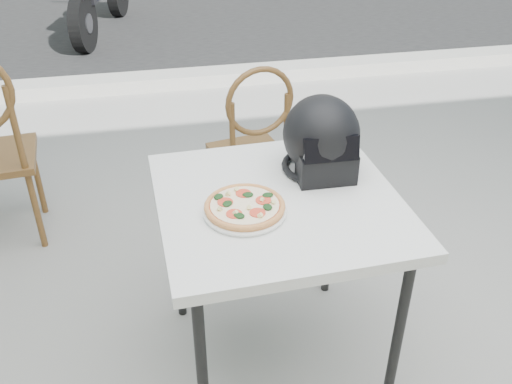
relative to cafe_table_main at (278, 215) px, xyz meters
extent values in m
plane|color=#9B9993|center=(0.32, 0.24, -0.75)|extent=(80.00, 80.00, 0.00)
cube|color=#A6A49B|center=(0.32, 3.24, -0.69)|extent=(30.00, 0.25, 0.12)
cube|color=silver|center=(0.00, 0.00, 0.05)|extent=(0.90, 0.90, 0.04)
cylinder|color=black|center=(-0.35, -0.37, -0.36)|extent=(0.04, 0.04, 0.78)
cylinder|color=black|center=(0.37, -0.35, -0.36)|extent=(0.04, 0.04, 0.78)
cylinder|color=black|center=(-0.37, 0.35, -0.36)|extent=(0.04, 0.04, 0.78)
cylinder|color=black|center=(0.35, 0.37, -0.36)|extent=(0.04, 0.04, 0.78)
cylinder|color=white|center=(-0.14, -0.07, 0.08)|extent=(0.34, 0.34, 0.01)
torus|color=white|center=(-0.14, -0.07, 0.09)|extent=(0.36, 0.36, 0.02)
cylinder|color=#D68D4E|center=(-0.14, -0.07, 0.10)|extent=(0.28, 0.28, 0.01)
torus|color=#D68D4E|center=(-0.14, -0.07, 0.11)|extent=(0.29, 0.29, 0.02)
cylinder|color=#AD3213|center=(-0.14, -0.07, 0.11)|extent=(0.25, 0.25, 0.00)
cylinder|color=#FDE9C2|center=(-0.14, -0.07, 0.11)|extent=(0.25, 0.25, 0.00)
cylinder|color=red|center=(-0.07, -0.06, 0.11)|extent=(0.06, 0.06, 0.00)
cylinder|color=red|center=(-0.13, 0.00, 0.11)|extent=(0.06, 0.06, 0.00)
cylinder|color=red|center=(-0.20, -0.04, 0.11)|extent=(0.06, 0.06, 0.00)
cylinder|color=red|center=(-0.18, -0.12, 0.11)|extent=(0.06, 0.06, 0.00)
cylinder|color=red|center=(-0.11, -0.13, 0.11)|extent=(0.06, 0.06, 0.00)
ellipsoid|color=#133413|center=(-0.12, -0.02, 0.11)|extent=(0.04, 0.03, 0.01)
ellipsoid|color=#133413|center=(-0.20, -0.06, 0.11)|extent=(0.05, 0.05, 0.01)
ellipsoid|color=#133413|center=(-0.07, -0.11, 0.11)|extent=(0.03, 0.04, 0.01)
ellipsoid|color=#133413|center=(-0.17, -0.14, 0.11)|extent=(0.05, 0.05, 0.01)
ellipsoid|color=#133413|center=(-0.05, -0.03, 0.11)|extent=(0.04, 0.04, 0.01)
ellipsoid|color=#133413|center=(-0.22, -0.01, 0.11)|extent=(0.05, 0.05, 0.01)
cylinder|color=#F4E795|center=(-0.13, -0.10, 0.12)|extent=(0.02, 0.02, 0.02)
cylinder|color=#F4E795|center=(-0.19, 0.00, 0.12)|extent=(0.03, 0.02, 0.02)
cylinder|color=#F4E795|center=(-0.07, -0.06, 0.12)|extent=(0.03, 0.02, 0.02)
cylinder|color=#F4E795|center=(-0.15, 0.02, 0.12)|extent=(0.02, 0.02, 0.02)
cylinder|color=#F4E795|center=(-0.10, -0.15, 0.12)|extent=(0.03, 0.02, 0.02)
cylinder|color=#F4E795|center=(-0.23, -0.09, 0.12)|extent=(0.03, 0.02, 0.02)
cylinder|color=#F4E795|center=(-0.04, -0.08, 0.12)|extent=(0.02, 0.02, 0.02)
cylinder|color=#F4E795|center=(-0.18, -0.12, 0.12)|extent=(0.03, 0.02, 0.02)
ellipsoid|color=black|center=(0.20, 0.17, 0.23)|extent=(0.30, 0.31, 0.30)
cube|color=black|center=(0.20, 0.08, 0.13)|extent=(0.22, 0.11, 0.12)
torus|color=black|center=(0.20, 0.17, 0.09)|extent=(0.30, 0.30, 0.03)
cube|color=black|center=(0.20, 0.04, 0.23)|extent=(0.21, 0.04, 0.09)
cube|color=brown|center=(0.09, 1.07, -0.33)|extent=(0.45, 0.45, 0.03)
cylinder|color=brown|center=(0.21, 1.25, -0.55)|extent=(0.04, 0.04, 0.42)
cylinder|color=brown|center=(-0.09, 1.19, -0.55)|extent=(0.04, 0.04, 0.42)
cylinder|color=brown|center=(0.27, 0.95, -0.55)|extent=(0.04, 0.04, 0.42)
cylinder|color=brown|center=(-0.03, 0.89, -0.55)|extent=(0.04, 0.04, 0.42)
cylinder|color=brown|center=(0.27, 0.94, -0.13)|extent=(0.04, 0.04, 0.40)
cylinder|color=brown|center=(-0.03, 0.89, -0.13)|extent=(0.04, 0.04, 0.40)
torus|color=brown|center=(0.12, 0.91, 0.05)|extent=(0.37, 0.10, 0.37)
cylinder|color=brown|center=(-1.11, 1.37, -0.51)|extent=(0.04, 0.04, 0.48)
cylinder|color=brown|center=(-1.08, 1.02, -0.51)|extent=(0.04, 0.04, 0.48)
cylinder|color=brown|center=(-1.08, 1.01, -0.03)|extent=(0.04, 0.04, 0.46)
cylinder|color=black|center=(-0.99, 4.37, -0.46)|extent=(0.26, 0.60, 0.59)
cylinder|color=gray|center=(-0.99, 4.37, -0.46)|extent=(0.18, 0.22, 0.20)
camera|label=1|loc=(-0.43, -1.68, 1.20)|focal=40.00mm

